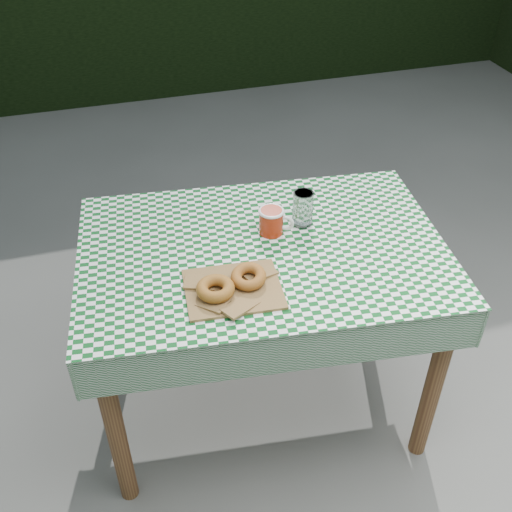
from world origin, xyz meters
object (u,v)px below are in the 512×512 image
Objects in this scene: paper_bag at (233,288)px; coffee_mug at (271,221)px; table at (262,331)px; drinking_glass at (303,209)px.

coffee_mug is (0.19, 0.25, 0.04)m from paper_bag.
paper_bag is (-0.14, -0.17, 0.39)m from table.
paper_bag is 2.30× the size of drinking_glass.
coffee_mug reaches higher than table.
coffee_mug is 1.29× the size of drinking_glass.
drinking_glass is (0.17, 0.09, 0.44)m from table.
paper_bag is at bearing -100.15° from coffee_mug.
paper_bag is 0.32m from coffee_mug.
paper_bag is 0.41m from drinking_glass.
paper_bag reaches higher than table.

